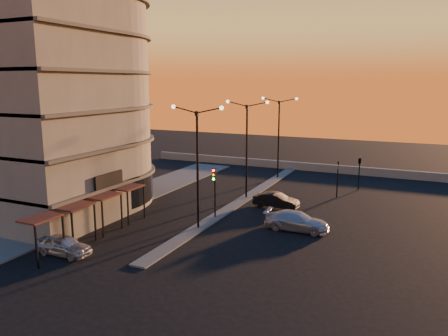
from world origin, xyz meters
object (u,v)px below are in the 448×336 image
Objects in this scene: car_hatchback at (64,245)px; car_wagon at (297,221)px; traffic_light_main at (214,185)px; car_sedan at (276,200)px; streetlamp_mid at (247,142)px.

car_wagon reaches higher than car_hatchback.
traffic_light_main reaches higher than car_sedan.
car_sedan is 6.15m from car_wagon.
streetlamp_mid is 11.09m from car_wagon.
car_hatchback is 18.81m from car_sedan.
car_wagon is (7.00, 0.04, -2.17)m from traffic_light_main.
car_sedan is at bearing -29.73° from car_hatchback.
streetlamp_mid is 2.32× the size of car_sedan.
streetlamp_mid reaches higher than car_hatchback.
car_hatchback is at bearing 153.39° from car_sedan.
streetlamp_mid is 1.92× the size of car_wagon.
car_wagon reaches higher than car_sedan.
traffic_light_main is 6.76m from car_sedan.
car_hatchback is (-5.59, -18.27, -4.93)m from streetlamp_mid.
car_wagon is at bearing -144.38° from car_sedan.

